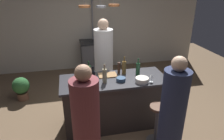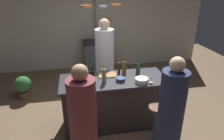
{
  "view_description": "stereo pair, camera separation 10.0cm",
  "coord_description": "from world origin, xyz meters",
  "px_view_note": "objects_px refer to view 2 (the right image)",
  "views": [
    {
      "loc": [
        -0.69,
        -3.01,
        2.4
      ],
      "look_at": [
        0.0,
        0.15,
        1.0
      ],
      "focal_mm": 32.62,
      "sensor_mm": 36.0,
      "label": 1
    },
    {
      "loc": [
        -0.59,
        -3.03,
        2.4
      ],
      "look_at": [
        0.0,
        0.15,
        1.0
      ],
      "focal_mm": 32.62,
      "sensor_mm": 36.0,
      "label": 2
    }
  ],
  "objects_px": {
    "stove_range": "(97,56)",
    "bar_stool_right": "(156,123)",
    "chef": "(105,65)",
    "wine_bottle_dark": "(93,77)",
    "wine_bottle_green": "(138,69)",
    "wine_glass_by_chef": "(151,77)",
    "wine_glass_near_left_guest": "(84,79)",
    "wine_bottle_white": "(104,75)",
    "guest_right": "(170,118)",
    "wine_glass_near_right_guest": "(75,73)",
    "mixing_bowl_blue": "(120,79)",
    "mixing_bowl_ceramic": "(142,80)",
    "potted_plant": "(23,86)",
    "pepper_mill": "(119,68)",
    "guest_left": "(84,129)",
    "wine_bottle_amber": "(124,67)",
    "wine_bottle_red": "(89,71)",
    "cutting_board": "(108,75)",
    "bar_stool_left": "(86,132)"
  },
  "relations": [
    {
      "from": "guest_left",
      "to": "wine_glass_by_chef",
      "type": "height_order",
      "value": "guest_left"
    },
    {
      "from": "cutting_board",
      "to": "wine_bottle_amber",
      "type": "relative_size",
      "value": 1.0
    },
    {
      "from": "wine_glass_by_chef",
      "to": "mixing_bowl_blue",
      "type": "bearing_deg",
      "value": 163.27
    },
    {
      "from": "bar_stool_right",
      "to": "wine_bottle_amber",
      "type": "relative_size",
      "value": 2.12
    },
    {
      "from": "stove_range",
      "to": "bar_stool_right",
      "type": "distance_m",
      "value": 3.12
    },
    {
      "from": "guest_right",
      "to": "wine_glass_by_chef",
      "type": "xyz_separation_m",
      "value": [
        -0.0,
        0.74,
        0.26
      ]
    },
    {
      "from": "guest_left",
      "to": "wine_bottle_white",
      "type": "height_order",
      "value": "guest_left"
    },
    {
      "from": "potted_plant",
      "to": "mixing_bowl_ceramic",
      "type": "bearing_deg",
      "value": -33.15
    },
    {
      "from": "wine_glass_by_chef",
      "to": "wine_glass_near_left_guest",
      "type": "relative_size",
      "value": 1.0
    },
    {
      "from": "pepper_mill",
      "to": "mixing_bowl_ceramic",
      "type": "height_order",
      "value": "pepper_mill"
    },
    {
      "from": "wine_bottle_white",
      "to": "mixing_bowl_blue",
      "type": "relative_size",
      "value": 2.11
    },
    {
      "from": "bar_stool_right",
      "to": "wine_bottle_red",
      "type": "distance_m",
      "value": 1.37
    },
    {
      "from": "wine_bottle_white",
      "to": "wine_glass_near_left_guest",
      "type": "height_order",
      "value": "wine_bottle_white"
    },
    {
      "from": "wine_bottle_green",
      "to": "wine_glass_by_chef",
      "type": "distance_m",
      "value": 0.33
    },
    {
      "from": "guest_right",
      "to": "guest_left",
      "type": "distance_m",
      "value": 1.14
    },
    {
      "from": "bar_stool_right",
      "to": "guest_right",
      "type": "distance_m",
      "value": 0.52
    },
    {
      "from": "bar_stool_right",
      "to": "guest_right",
      "type": "relative_size",
      "value": 0.42
    },
    {
      "from": "potted_plant",
      "to": "wine_glass_near_left_guest",
      "type": "height_order",
      "value": "wine_glass_near_left_guest"
    },
    {
      "from": "guest_right",
      "to": "bar_stool_left",
      "type": "height_order",
      "value": "guest_right"
    },
    {
      "from": "bar_stool_right",
      "to": "wine_glass_by_chef",
      "type": "distance_m",
      "value": 0.73
    },
    {
      "from": "pepper_mill",
      "to": "guest_right",
      "type": "bearing_deg",
      "value": -69.63
    },
    {
      "from": "guest_right",
      "to": "stove_range",
      "type": "bearing_deg",
      "value": 99.5
    },
    {
      "from": "stove_range",
      "to": "chef",
      "type": "height_order",
      "value": "chef"
    },
    {
      "from": "pepper_mill",
      "to": "wine_bottle_white",
      "type": "distance_m",
      "value": 0.43
    },
    {
      "from": "stove_range",
      "to": "wine_bottle_white",
      "type": "height_order",
      "value": "wine_bottle_white"
    },
    {
      "from": "guest_left",
      "to": "wine_bottle_green",
      "type": "distance_m",
      "value": 1.48
    },
    {
      "from": "bar_stool_left",
      "to": "wine_glass_near_left_guest",
      "type": "height_order",
      "value": "wine_glass_near_left_guest"
    },
    {
      "from": "stove_range",
      "to": "wine_glass_by_chef",
      "type": "distance_m",
      "value": 2.81
    },
    {
      "from": "guest_left",
      "to": "wine_bottle_dark",
      "type": "xyz_separation_m",
      "value": [
        0.21,
        0.87,
        0.28
      ]
    },
    {
      "from": "wine_glass_near_right_guest",
      "to": "chef",
      "type": "bearing_deg",
      "value": 49.67
    },
    {
      "from": "mixing_bowl_ceramic",
      "to": "potted_plant",
      "type": "bearing_deg",
      "value": 146.85
    },
    {
      "from": "guest_left",
      "to": "wine_bottle_red",
      "type": "relative_size",
      "value": 5.33
    },
    {
      "from": "bar_stool_right",
      "to": "wine_bottle_dark",
      "type": "xyz_separation_m",
      "value": [
        -0.91,
        0.5,
        0.64
      ]
    },
    {
      "from": "wine_bottle_dark",
      "to": "wine_bottle_green",
      "type": "relative_size",
      "value": 1.01
    },
    {
      "from": "bar_stool_right",
      "to": "wine_bottle_green",
      "type": "height_order",
      "value": "wine_bottle_green"
    },
    {
      "from": "wine_bottle_dark",
      "to": "bar_stool_right",
      "type": "bearing_deg",
      "value": -28.6
    },
    {
      "from": "bar_stool_right",
      "to": "mixing_bowl_ceramic",
      "type": "distance_m",
      "value": 0.71
    },
    {
      "from": "cutting_board",
      "to": "bar_stool_left",
      "type": "bearing_deg",
      "value": -120.41
    },
    {
      "from": "bar_stool_left",
      "to": "wine_bottle_white",
      "type": "relative_size",
      "value": 2.11
    },
    {
      "from": "bar_stool_left",
      "to": "pepper_mill",
      "type": "height_order",
      "value": "pepper_mill"
    },
    {
      "from": "chef",
      "to": "wine_bottle_dark",
      "type": "height_order",
      "value": "chef"
    },
    {
      "from": "guest_left",
      "to": "wine_bottle_amber",
      "type": "relative_size",
      "value": 4.98
    },
    {
      "from": "bar_stool_right",
      "to": "wine_bottle_white",
      "type": "relative_size",
      "value": 2.11
    },
    {
      "from": "wine_glass_by_chef",
      "to": "wine_glass_near_left_guest",
      "type": "bearing_deg",
      "value": 174.41
    },
    {
      "from": "wine_bottle_white",
      "to": "wine_glass_near_right_guest",
      "type": "xyz_separation_m",
      "value": [
        -0.45,
        0.21,
        -0.02
      ]
    },
    {
      "from": "cutting_board",
      "to": "wine_glass_by_chef",
      "type": "bearing_deg",
      "value": -31.49
    },
    {
      "from": "wine_bottle_dark",
      "to": "wine_bottle_white",
      "type": "xyz_separation_m",
      "value": [
        0.18,
        0.02,
        0.01
      ]
    },
    {
      "from": "wine_bottle_amber",
      "to": "wine_glass_near_left_guest",
      "type": "distance_m",
      "value": 0.78
    },
    {
      "from": "wine_bottle_white",
      "to": "wine_glass_by_chef",
      "type": "xyz_separation_m",
      "value": [
        0.75,
        -0.14,
        -0.02
      ]
    },
    {
      "from": "pepper_mill",
      "to": "mixing_bowl_blue",
      "type": "distance_m",
      "value": 0.31
    }
  ]
}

